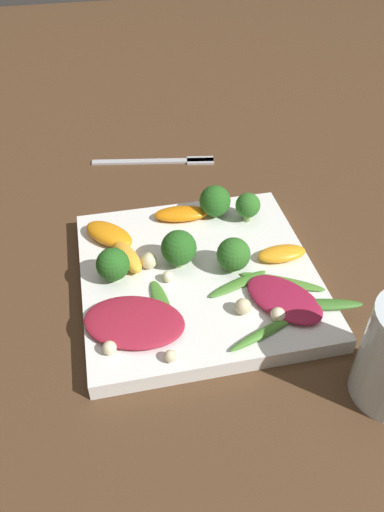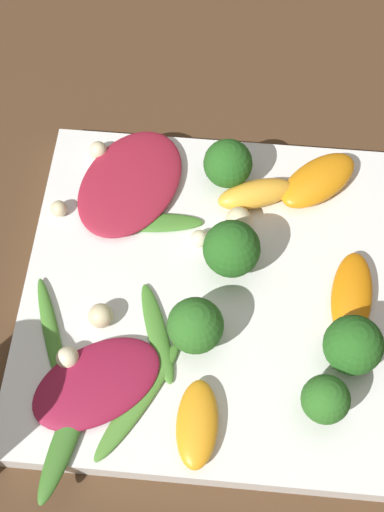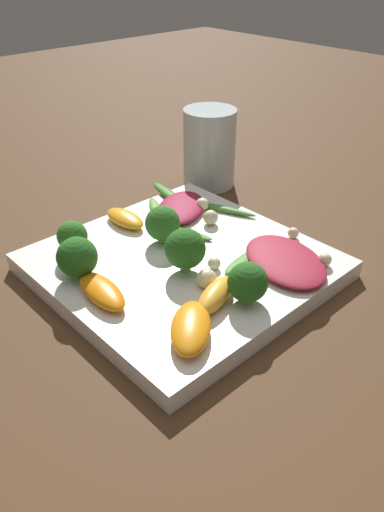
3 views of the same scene
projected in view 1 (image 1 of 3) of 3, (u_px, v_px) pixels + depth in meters
The scene contains 25 objects.
ground_plane at pixel (198, 282), 0.58m from camera, with size 2.40×2.40×0.00m, color #4C331E.
plate at pixel (198, 276), 0.57m from camera, with size 0.26×0.26×0.02m.
fork at pixel (167, 160), 0.78m from camera, with size 0.19×0.05×0.01m.
radicchio_leaf_0 at pixel (284, 299), 0.52m from camera, with size 0.10×0.10×0.01m.
radicchio_leaf_1 at pixel (134, 322), 0.50m from camera, with size 0.12×0.10×0.01m.
orange_segment_0 at pixel (185, 213), 0.63m from camera, with size 0.07×0.04×0.01m.
orange_segment_1 at pixel (109, 234), 0.60m from camera, with size 0.07×0.07×0.02m.
orange_segment_2 at pixel (281, 252), 0.58m from camera, with size 0.06×0.03×0.01m.
orange_segment_3 at pixel (127, 257), 0.57m from camera, with size 0.04×0.06×0.02m.
broccoli_floret_0 at pixel (248, 206), 0.62m from camera, with size 0.03×0.03×0.04m.
broccoli_floret_1 at pixel (233, 255), 0.55m from camera, with size 0.04×0.04×0.04m.
broccoli_floret_2 at pixel (179, 248), 0.56m from camera, with size 0.04×0.04×0.05m.
broccoli_floret_3 at pixel (215, 201), 0.63m from camera, with size 0.04×0.04×0.04m.
broccoli_floret_4 at pixel (113, 265), 0.54m from camera, with size 0.04×0.04×0.04m.
arugula_sprig_0 at pixel (267, 331), 0.50m from camera, with size 0.09×0.04×0.01m.
arugula_sprig_1 at pixel (161, 303), 0.52m from camera, with size 0.02×0.07×0.00m.
arugula_sprig_2 at pixel (321, 305), 0.52m from camera, with size 0.09×0.03×0.01m.
arugula_sprig_3 at pixel (282, 282), 0.55m from camera, with size 0.09×0.06×0.00m.
arugula_sprig_4 at pixel (238, 284), 0.55m from camera, with size 0.08×0.04×0.00m.
macadamia_nut_0 at pixel (168, 277), 0.55m from camera, with size 0.01×0.01×0.01m.
macadamia_nut_1 at pixel (278, 315), 0.51m from camera, with size 0.02×0.02×0.02m.
macadamia_nut_2 at pixel (243, 306), 0.51m from camera, with size 0.02×0.02×0.02m.
macadamia_nut_3 at pixel (149, 261), 0.56m from camera, with size 0.02×0.02×0.02m.
macadamia_nut_4 at pixel (109, 348), 0.47m from camera, with size 0.01×0.01×0.01m.
macadamia_nut_5 at pixel (170, 356), 0.47m from camera, with size 0.01×0.01×0.01m.
Camera 1 is at (-0.09, -0.40, 0.41)m, focal length 35.00 mm.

